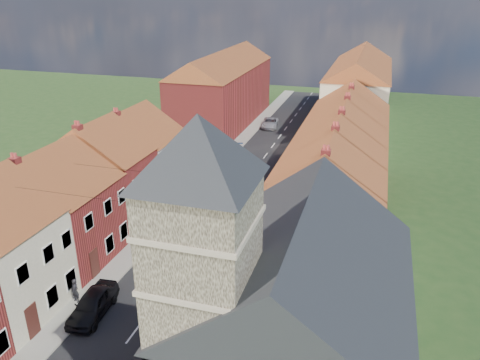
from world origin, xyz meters
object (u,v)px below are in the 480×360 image
Objects in this scene: lamppost at (171,181)px; car_near at (93,304)px; car_distant at (270,123)px; car_mid at (210,201)px; car_far at (236,154)px; church at (286,307)px; pedestrian_left at (75,291)px; pedestrian_right at (208,342)px.

lamppost reaches higher than car_near.
car_near is 43.23m from car_distant.
car_mid is 12.99m from car_far.
church is at bearing -83.92° from car_far.
pedestrian_left reaches higher than car_mid.
car_mid is at bearing 118.89° from church.
car_distant is at bearing 85.83° from car_mid.
car_distant reaches higher than car_mid.
car_far is 2.52× the size of pedestrian_right.
car_mid is (-10.86, 19.68, -5.25)m from church.
church reaches higher than lamppost.
church is 2.53× the size of lamppost.
car_near is (0.61, -13.22, -2.79)m from lamppost.
church is 14.00m from car_near.
car_near is 8.17m from pedestrian_right.
lamppost is 1.30× the size of car_far.
pedestrian_right reaches higher than car_distant.
car_near reaches higher than car_distant.
lamppost reaches higher than car_mid.
car_near reaches higher than car_far.
car_mid is at bearing 92.99° from pedestrian_left.
pedestrian_right is (9.71, -2.00, 0.10)m from pedestrian_left.
lamppost is 1.58× the size of car_mid.
car_distant is (-11.65, 46.68, -5.24)m from church.
pedestrian_left is at bearing 3.27° from pedestrian_right.
car_far is at bearing 101.55° from pedestrian_left.
car_mid is at bearing -97.87° from car_far.
car_distant is at bearing -65.99° from pedestrian_right.
car_near is 0.96× the size of car_far.
pedestrian_left is at bearing 154.00° from car_near.
pedestrian_left is (-14.22, 4.08, -4.95)m from church.
car_far is at bearing 110.88° from church.
lamppost is at bearing -107.48° from car_far.
car_near is 2.72× the size of pedestrian_left.
car_mid is at bearing 78.80° from car_near.
church reaches higher than car_distant.
car_near is (-12.56, 3.46, -5.13)m from church.
car_far is at bearing 91.09° from car_mid.
car_far is 31.50m from pedestrian_right.
car_far is at bearing -100.55° from car_distant.
car_distant is 45.16m from pedestrian_right.
pedestrian_right is at bearing -90.25° from car_far.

